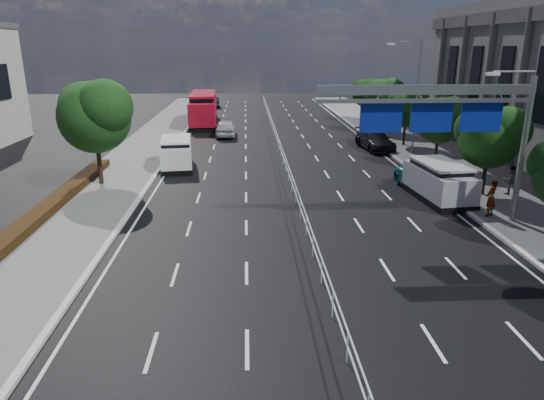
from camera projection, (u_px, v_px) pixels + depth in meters
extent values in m
plane|color=black|center=(341.00, 346.00, 14.44)|extent=(160.00, 160.00, 0.00)
cube|color=silver|center=(32.00, 353.00, 13.97)|extent=(0.25, 140.00, 0.15)
cube|color=silver|center=(284.00, 153.00, 35.53)|extent=(0.05, 85.00, 0.05)
cube|color=silver|center=(284.00, 159.00, 35.67)|extent=(0.05, 85.00, 0.05)
cylinder|color=gray|center=(522.00, 153.00, 23.39)|extent=(0.28, 0.28, 7.20)
cube|color=gray|center=(427.00, 90.00, 22.22)|extent=(10.20, 0.25, 0.45)
cube|color=gray|center=(426.00, 101.00, 22.37)|extent=(10.20, 0.18, 0.18)
cylinder|color=gray|center=(514.00, 71.00, 22.18)|extent=(2.00, 0.10, 0.10)
cube|color=silver|center=(493.00, 74.00, 22.16)|extent=(0.60, 0.25, 0.15)
cube|color=navy|center=(481.00, 117.00, 22.93)|extent=(2.00, 0.08, 1.40)
cube|color=white|center=(480.00, 117.00, 22.98)|extent=(1.80, 0.02, 1.20)
cube|color=navy|center=(431.00, 117.00, 22.81)|extent=(2.00, 0.08, 1.40)
cube|color=white|center=(431.00, 117.00, 22.86)|extent=(1.80, 0.02, 1.20)
cube|color=navy|center=(381.00, 118.00, 22.69)|extent=(2.00, 0.08, 1.40)
cube|color=white|center=(381.00, 118.00, 22.74)|extent=(1.80, 0.02, 1.20)
cylinder|color=gray|center=(417.00, 99.00, 38.34)|extent=(0.16, 0.16, 9.00)
cylinder|color=gray|center=(406.00, 42.00, 36.97)|extent=(0.10, 2.40, 0.10)
cube|color=silver|center=(391.00, 44.00, 36.95)|extent=(0.60, 0.25, 0.15)
cube|color=#4C4947|center=(533.00, 14.00, 32.98)|extent=(0.40, 36.00, 1.00)
cylinder|color=black|center=(99.00, 159.00, 30.42)|extent=(0.28, 0.28, 3.50)
sphere|color=#123711|center=(94.00, 117.00, 29.63)|extent=(4.40, 4.40, 4.40)
sphere|color=#123711|center=(105.00, 107.00, 28.83)|extent=(3.30, 3.30, 3.30)
sphere|color=#123711|center=(84.00, 107.00, 30.05)|extent=(3.08, 3.08, 3.08)
cylinder|color=black|center=(485.00, 173.00, 28.37)|extent=(0.22, 0.22, 2.80)
sphere|color=black|center=(489.00, 138.00, 27.74)|extent=(3.50, 3.50, 3.50)
sphere|color=black|center=(508.00, 130.00, 27.10)|extent=(2.62, 2.62, 2.62)
sphere|color=black|center=(476.00, 129.00, 28.07)|extent=(2.45, 2.45, 2.45)
cylinder|color=black|center=(436.00, 148.00, 35.52)|extent=(0.22, 0.22, 2.70)
sphere|color=#123711|center=(439.00, 121.00, 34.91)|extent=(3.30, 3.30, 3.30)
sphere|color=#123711|center=(452.00, 114.00, 34.31)|extent=(2.48, 2.48, 2.47)
sphere|color=#123711|center=(430.00, 114.00, 35.22)|extent=(2.31, 2.31, 2.31)
cylinder|color=black|center=(404.00, 131.00, 42.66)|extent=(0.21, 0.21, 2.65)
sphere|color=black|center=(406.00, 109.00, 42.06)|extent=(3.20, 3.20, 3.20)
sphere|color=black|center=(416.00, 103.00, 41.47)|extent=(2.40, 2.40, 2.40)
sphere|color=black|center=(399.00, 103.00, 42.36)|extent=(2.24, 2.24, 2.24)
cylinder|color=black|center=(382.00, 118.00, 49.76)|extent=(0.23, 0.23, 2.85)
sphere|color=#123711|center=(383.00, 97.00, 49.12)|extent=(3.60, 3.60, 3.60)
sphere|color=#123711|center=(392.00, 92.00, 48.47)|extent=(2.70, 2.70, 2.70)
sphere|color=#123711|center=(376.00, 92.00, 49.46)|extent=(2.52, 2.52, 2.52)
cylinder|color=black|center=(364.00, 110.00, 56.93)|extent=(0.21, 0.21, 2.60)
sphere|color=black|center=(365.00, 93.00, 56.34)|extent=(3.10, 3.10, 3.10)
sphere|color=black|center=(372.00, 89.00, 55.77)|extent=(2.32, 2.33, 2.32)
sphere|color=black|center=(360.00, 89.00, 56.63)|extent=(2.17, 2.17, 2.17)
cube|color=black|center=(177.00, 165.00, 35.41)|extent=(2.75, 5.24, 0.36)
cube|color=white|center=(176.00, 154.00, 35.15)|extent=(2.70, 5.14, 1.48)
cube|color=black|center=(176.00, 143.00, 34.92)|extent=(2.36, 3.75, 0.65)
cube|color=white|center=(175.00, 139.00, 34.82)|extent=(2.48, 4.05, 0.13)
cylinder|color=black|center=(164.00, 168.00, 33.68)|extent=(0.40, 0.77, 0.74)
cylinder|color=black|center=(190.00, 167.00, 33.98)|extent=(0.40, 0.77, 0.74)
cylinder|color=black|center=(165.00, 158.00, 36.73)|extent=(0.40, 0.77, 0.74)
cylinder|color=black|center=(189.00, 157.00, 37.02)|extent=(0.40, 0.77, 0.74)
cube|color=black|center=(204.00, 123.00, 54.89)|extent=(3.29, 11.82, 0.35)
cube|color=#A00B1D|center=(204.00, 109.00, 54.43)|extent=(3.22, 11.59, 2.38)
cube|color=black|center=(203.00, 99.00, 54.07)|extent=(2.87, 8.37, 1.05)
cube|color=#A00B1D|center=(203.00, 94.00, 53.91)|extent=(3.01, 9.06, 0.21)
cylinder|color=black|center=(192.00, 126.00, 51.13)|extent=(0.34, 0.73, 0.72)
cylinder|color=black|center=(214.00, 126.00, 51.34)|extent=(0.34, 0.73, 0.72)
cylinder|color=black|center=(196.00, 116.00, 58.32)|extent=(0.34, 0.73, 0.72)
cylinder|color=black|center=(215.00, 116.00, 58.53)|extent=(0.34, 0.73, 0.72)
imported|color=#B6B7BE|center=(226.00, 128.00, 47.51)|extent=(1.99, 4.84, 1.64)
imported|color=black|center=(214.00, 102.00, 69.98)|extent=(1.83, 4.39, 1.41)
cube|color=black|center=(437.00, 196.00, 28.12)|extent=(2.73, 5.46, 0.36)
cube|color=#A8ABB0|center=(439.00, 182.00, 27.85)|extent=(2.67, 5.35, 1.49)
cube|color=black|center=(440.00, 169.00, 27.63)|extent=(2.36, 3.90, 0.66)
cube|color=#A8ABB0|center=(441.00, 164.00, 27.53)|extent=(2.48, 4.21, 0.13)
cylinder|color=black|center=(436.00, 203.00, 26.32)|extent=(0.38, 0.77, 0.74)
cylinder|color=black|center=(468.00, 201.00, 26.58)|extent=(0.38, 0.77, 0.74)
cylinder|color=black|center=(410.00, 186.00, 29.54)|extent=(0.38, 0.77, 0.74)
cylinder|color=black|center=(439.00, 185.00, 29.80)|extent=(0.38, 0.77, 0.74)
imported|color=#196A71|center=(429.00, 180.00, 29.37)|extent=(3.14, 5.65, 1.50)
imported|color=black|center=(375.00, 140.00, 41.56)|extent=(2.78, 5.62, 1.57)
imported|color=gray|center=(491.00, 198.00, 24.72)|extent=(0.83, 0.77, 1.90)
imported|color=gray|center=(511.00, 180.00, 28.44)|extent=(0.93, 0.78, 1.71)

